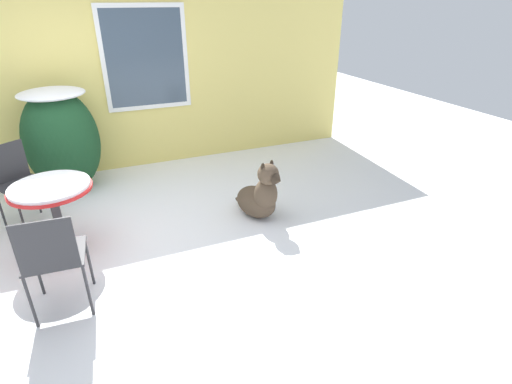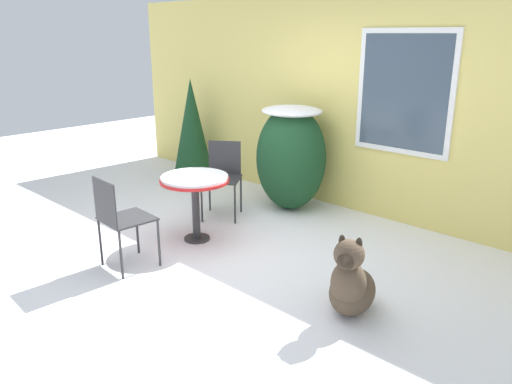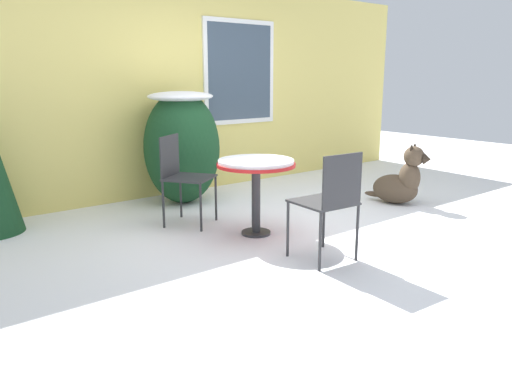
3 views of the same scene
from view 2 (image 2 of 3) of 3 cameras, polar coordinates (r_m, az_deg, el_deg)
name	(u,v)px [view 2 (image 2 of 3)]	position (r m, az deg, el deg)	size (l,w,h in m)	color
ground_plane	(216,256)	(5.19, -4.58, -7.27)	(16.00, 16.00, 0.00)	white
house_wall	(346,104)	(6.41, 10.29, 9.91)	(8.00, 0.10, 2.67)	#E5D16B
shrub_left	(291,156)	(6.36, 4.02, 4.17)	(0.91, 0.85, 1.33)	#194223
evergreen_bush	(192,128)	(7.90, -7.33, 7.22)	(0.64, 0.64, 1.53)	#194223
patio_table	(195,185)	(5.39, -6.99, 0.76)	(0.75, 0.75, 0.73)	#2D2D30
patio_chair_near_table	(223,174)	(6.16, -3.83, 2.04)	(0.62, 0.62, 0.92)	#2D2D30
patio_chair_far_side	(120,217)	(4.90, -15.27, -2.74)	(0.47, 0.47, 0.92)	#2D2D30
dog	(351,285)	(4.13, 10.80, -10.35)	(0.52, 0.76, 0.73)	#4C3D2D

